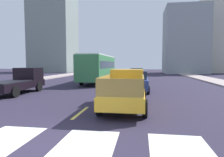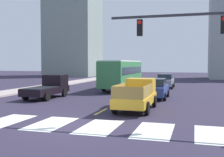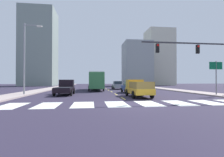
{
  "view_description": "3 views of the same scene",
  "coord_description": "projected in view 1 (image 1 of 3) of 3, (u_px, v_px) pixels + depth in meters",
  "views": [
    {
      "loc": [
        2.82,
        -4.73,
        2.28
      ],
      "look_at": [
        0.52,
        10.44,
        1.14
      ],
      "focal_mm": 31.41,
      "sensor_mm": 36.0,
      "label": 1
    },
    {
      "loc": [
        5.58,
        -12.42,
        3.04
      ],
      "look_at": [
        -2.86,
        16.07,
        1.39
      ],
      "focal_mm": 44.78,
      "sensor_mm": 36.0,
      "label": 2
    },
    {
      "loc": [
        -3.21,
        -12.66,
        1.83
      ],
      "look_at": [
        -0.19,
        11.73,
        2.15
      ],
      "focal_mm": 26.25,
      "sensor_mm": 36.0,
      "label": 3
    }
  ],
  "objects": [
    {
      "name": "tower_tall_centre",
      "position": [
        53.0,
        24.0,
        54.84
      ],
      "size": [
        11.21,
        9.97,
        26.99
      ],
      "primitive_type": "cube",
      "color": "gray",
      "rests_on": "ground"
    },
    {
      "name": "pickup_stakebed",
      "position": [
        126.0,
        89.0,
        10.42
      ],
      "size": [
        2.18,
        5.2,
        1.96
      ],
      "rotation": [
        0.0,
        0.0,
        0.03
      ],
      "color": "gold",
      "rests_on": "ground"
    },
    {
      "name": "lane_dash_2",
      "position": [
        112.0,
        87.0,
        19.05
      ],
      "size": [
        0.16,
        2.4,
        0.01
      ],
      "primitive_type": "cube",
      "color": "#E0C650",
      "rests_on": "ground"
    },
    {
      "name": "sedan_far",
      "position": [
        137.0,
        81.0,
        16.1
      ],
      "size": [
        2.02,
        4.4,
        1.72
      ],
      "rotation": [
        0.0,
        0.0,
        0.04
      ],
      "color": "navy",
      "rests_on": "ground"
    },
    {
      "name": "lane_dash_1",
      "position": [
        102.0,
        96.0,
        14.12
      ],
      "size": [
        0.16,
        2.4,
        0.01
      ],
      "primitive_type": "cube",
      "color": "#E0C650",
      "rests_on": "ground"
    },
    {
      "name": "block_mid_right",
      "position": [
        185.0,
        41.0,
        47.23
      ],
      "size": [
        9.59,
        9.11,
        15.67
      ],
      "primitive_type": "cube",
      "color": "gray",
      "rests_on": "ground"
    },
    {
      "name": "lane_dash_6",
      "position": [
        127.0,
        75.0,
        38.77
      ],
      "size": [
        0.16,
        2.4,
        0.01
      ],
      "primitive_type": "cube",
      "color": "#E0C650",
      "rests_on": "ground"
    },
    {
      "name": "lane_dash_7",
      "position": [
        129.0,
        74.0,
        43.7
      ],
      "size": [
        0.16,
        2.4,
        0.01
      ],
      "primitive_type": "cube",
      "color": "#E0C650",
      "rests_on": "ground"
    },
    {
      "name": "lane_dash_5",
      "position": [
        125.0,
        77.0,
        33.84
      ],
      "size": [
        0.16,
        2.4,
        0.01
      ],
      "primitive_type": "cube",
      "color": "#E0C650",
      "rests_on": "ground"
    },
    {
      "name": "city_bus",
      "position": [
        98.0,
        67.0,
        23.95
      ],
      "size": [
        2.72,
        10.8,
        3.32
      ],
      "rotation": [
        0.0,
        0.0,
        0.03
      ],
      "color": "#367B45",
      "rests_on": "ground"
    },
    {
      "name": "crosswalk_stripe_4",
      "position": [
        81.0,
        152.0,
        5.06
      ],
      "size": [
        1.65,
        3.28,
        0.01
      ],
      "primitive_type": "cube",
      "color": "silver",
      "rests_on": "ground"
    },
    {
      "name": "sedan_mid",
      "position": [
        137.0,
        75.0,
        26.4
      ],
      "size": [
        2.02,
        4.4,
        1.72
      ],
      "rotation": [
        0.0,
        0.0,
        0.03
      ],
      "color": "gray",
      "rests_on": "ground"
    },
    {
      "name": "ground_plane",
      "position": [
        35.0,
        149.0,
        5.25
      ],
      "size": [
        160.0,
        160.0,
        0.0
      ],
      "primitive_type": "plane",
      "color": "#2A2538"
    },
    {
      "name": "lane_dash_3",
      "position": [
        118.0,
        83.0,
        23.98
      ],
      "size": [
        0.16,
        2.4,
        0.01
      ],
      "primitive_type": "cube",
      "color": "#E0C650",
      "rests_on": "ground"
    },
    {
      "name": "lane_dash_4",
      "position": [
        122.0,
        79.0,
        28.91
      ],
      "size": [
        0.16,
        2.4,
        0.01
      ],
      "primitive_type": "cube",
      "color": "#E0C650",
      "rests_on": "ground"
    },
    {
      "name": "pickup_dark",
      "position": [
        20.0,
        81.0,
        15.42
      ],
      "size": [
        2.18,
        5.2,
        1.96
      ],
      "rotation": [
        0.0,
        0.0,
        0.02
      ],
      "color": "black",
      "rests_on": "ground"
    },
    {
      "name": "lane_dash_0",
      "position": [
        81.0,
        112.0,
        9.19
      ],
      "size": [
        0.16,
        2.4,
        0.01
      ],
      "primitive_type": "cube",
      "color": "#E0C650",
      "rests_on": "ground"
    },
    {
      "name": "block_mid_left",
      "position": [
        224.0,
        30.0,
        50.68
      ],
      "size": [
        10.19,
        8.78,
        22.17
      ],
      "primitive_type": "cube",
      "color": "beige",
      "rests_on": "ground"
    },
    {
      "name": "sidewalk_left",
      "position": [
        21.0,
        81.0,
        24.83
      ],
      "size": [
        3.01,
        110.0,
        0.15
      ],
      "primitive_type": "cube",
      "color": "#A79691",
      "rests_on": "ground"
    }
  ]
}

